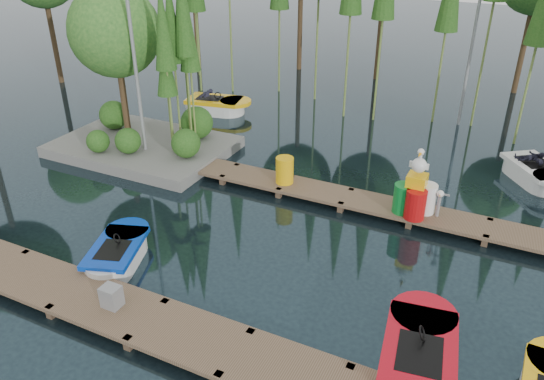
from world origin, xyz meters
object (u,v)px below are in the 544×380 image
at_px(island, 132,63).
at_px(utility_cabinet, 111,297).
at_px(boat_yellow_far, 216,105).
at_px(yellow_barrel, 285,170).
at_px(boat_red, 418,356).
at_px(boat_blue, 118,254).
at_px(drum_cluster, 415,195).

height_order(island, utility_cabinet, island).
bearing_deg(boat_yellow_far, yellow_barrel, -33.67).
bearing_deg(utility_cabinet, boat_red, 13.02).
relative_size(boat_blue, boat_yellow_far, 0.85).
bearing_deg(island, utility_cabinet, -55.36).
bearing_deg(yellow_barrel, utility_cabinet, -97.14).
distance_m(utility_cabinet, drum_cluster, 8.47).
distance_m(boat_red, utility_cabinet, 6.49).
bearing_deg(boat_red, drum_cluster, 95.96).
height_order(boat_yellow_far, drum_cluster, drum_cluster).
relative_size(boat_red, drum_cluster, 1.61).
bearing_deg(boat_red, island, 143.56).
relative_size(boat_red, yellow_barrel, 3.77).
bearing_deg(boat_red, yellow_barrel, 126.46).
bearing_deg(island, boat_blue, -56.31).
xyz_separation_m(boat_red, yellow_barrel, (-5.44, 5.54, 0.43)).
distance_m(island, yellow_barrel, 6.77).
relative_size(boat_red, boat_yellow_far, 0.99).
xyz_separation_m(boat_red, utility_cabinet, (-6.32, -1.46, 0.26)).
bearing_deg(drum_cluster, boat_blue, -140.31).
distance_m(boat_blue, utility_cabinet, 2.11).
bearing_deg(boat_yellow_far, island, -86.75).
bearing_deg(boat_yellow_far, boat_blue, -62.28).
relative_size(island, drum_cluster, 3.42).
relative_size(boat_blue, boat_red, 0.86).
xyz_separation_m(island, drum_cluster, (10.36, -0.94, -2.30)).
height_order(yellow_barrel, drum_cluster, drum_cluster).
height_order(boat_blue, utility_cabinet, utility_cabinet).
bearing_deg(yellow_barrel, island, 172.80).
xyz_separation_m(island, utility_cabinet, (5.38, -7.79, -2.63)).
distance_m(utility_cabinet, yellow_barrel, 7.06).
bearing_deg(yellow_barrel, boat_blue, -112.02).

